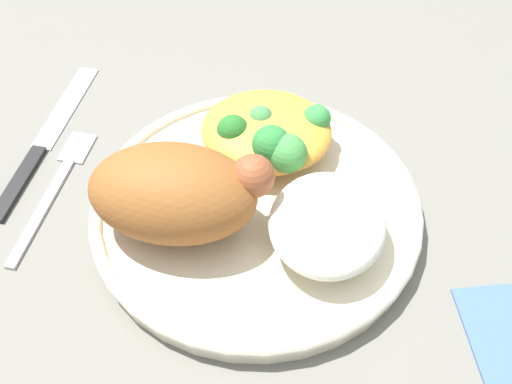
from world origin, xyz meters
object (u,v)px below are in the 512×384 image
rice_pile (327,224)px  knife (39,148)px  plate (256,209)px  fork (55,185)px  mac_cheese_with_broccoli (270,133)px  roasted_chicken (176,192)px

rice_pile → knife: size_ratio=0.48×
plate → fork: (-0.16, 0.01, -0.01)m
mac_cheese_with_broccoli → knife: 0.20m
knife → fork: bearing=-54.1°
fork → knife: (-0.03, 0.04, 0.00)m
fork → rice_pile: bearing=-9.7°
plate → roasted_chicken: roasted_chicken is taller
roasted_chicken → rice_pile: roasted_chicken is taller
roasted_chicken → fork: bearing=162.6°
plate → rice_pile: size_ratio=2.70×
mac_cheese_with_broccoli → plate: bearing=-93.6°
rice_pile → knife: bearing=162.9°
plate → roasted_chicken: bearing=-153.1°
plate → mac_cheese_with_broccoli: 0.06m
rice_pile → mac_cheese_with_broccoli: (-0.05, 0.08, -0.00)m
roasted_chicken → mac_cheese_with_broccoli: (0.06, 0.08, -0.01)m
roasted_chicken → knife: (-0.14, 0.07, -0.05)m
mac_cheese_with_broccoli → roasted_chicken: bearing=-123.8°
knife → roasted_chicken: bearing=-27.7°
plate → knife: (-0.19, 0.05, -0.01)m
fork → knife: size_ratio=0.75×
mac_cheese_with_broccoli → fork: size_ratio=0.72×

